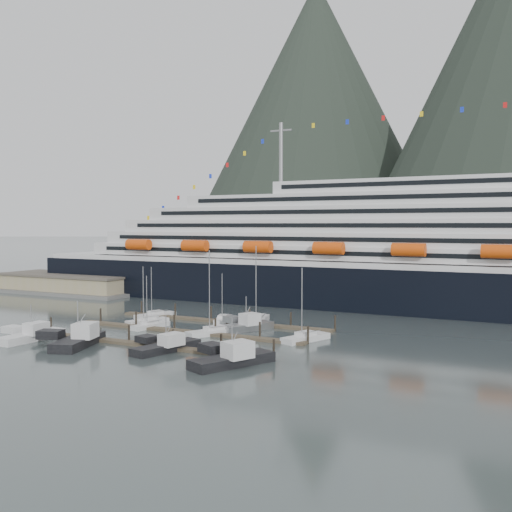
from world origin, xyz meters
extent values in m
plane|color=#434F4E|center=(0.00, 0.00, 0.00)|extent=(1600.00, 1600.00, 0.00)
cone|color=black|center=(-220.00, 600.00, 145.00)|extent=(340.00, 340.00, 340.00)
cube|color=black|center=(25.00, 55.00, 4.00)|extent=(210.00, 28.00, 12.00)
cube|color=silver|center=(25.00, 55.00, 10.50)|extent=(205.80, 27.44, 1.50)
cube|color=silver|center=(30.00, 55.00, 13.10)|extent=(185.00, 26.00, 3.20)
cube|color=black|center=(30.00, 41.95, 13.26)|extent=(175.75, 0.20, 1.00)
cube|color=silver|center=(32.00, 55.00, 16.30)|extent=(180.00, 25.00, 3.20)
cube|color=black|center=(32.00, 42.45, 16.46)|extent=(171.00, 0.20, 1.00)
cube|color=silver|center=(34.00, 55.00, 19.50)|extent=(172.00, 24.00, 3.20)
cube|color=black|center=(34.00, 42.95, 19.66)|extent=(163.40, 0.20, 1.00)
cube|color=silver|center=(36.00, 55.00, 22.70)|extent=(160.00, 23.00, 3.20)
cube|color=black|center=(36.00, 43.45, 22.86)|extent=(152.00, 0.20, 1.00)
cube|color=silver|center=(38.00, 55.00, 25.80)|extent=(140.00, 22.00, 3.00)
cube|color=black|center=(38.00, 43.95, 25.95)|extent=(133.00, 0.20, 1.00)
cube|color=silver|center=(40.00, 55.00, 28.80)|extent=(95.00, 20.00, 3.00)
cube|color=black|center=(40.00, 44.95, 28.95)|extent=(90.25, 0.20, 1.00)
cylinder|color=gray|center=(-10.00, 55.00, 38.30)|extent=(1.00, 1.00, 16.00)
cylinder|color=#E3490B|center=(-45.00, 40.00, 14.50)|extent=(7.00, 2.80, 2.80)
cylinder|color=#E3490B|center=(-27.00, 40.00, 14.50)|extent=(7.00, 2.80, 2.80)
cylinder|color=#E3490B|center=(-9.00, 40.00, 14.50)|extent=(7.00, 2.80, 2.80)
cylinder|color=#E3490B|center=(9.00, 40.00, 14.50)|extent=(7.00, 2.80, 2.80)
cylinder|color=#E3490B|center=(27.00, 40.00, 14.50)|extent=(7.00, 2.80, 2.80)
cylinder|color=#E3490B|center=(45.00, 40.00, 14.50)|extent=(7.00, 2.80, 2.80)
cube|color=#595956|center=(-72.00, 42.00, 0.30)|extent=(46.00, 20.00, 1.20)
cube|color=tan|center=(-72.00, 42.00, 2.50)|extent=(42.00, 16.00, 5.00)
cube|color=#595147|center=(-72.00, 42.00, 5.20)|extent=(43.00, 17.00, 0.60)
cube|color=#493D2F|center=(-5.00, -10.00, 0.25)|extent=(48.00, 2.00, 0.50)
cylinder|color=black|center=(-26.00, -8.90, 1.40)|extent=(0.36, 0.36, 3.20)
cylinder|color=black|center=(-17.00, -8.90, 1.40)|extent=(0.36, 0.36, 3.20)
cylinder|color=black|center=(-8.00, -8.90, 1.40)|extent=(0.36, 0.36, 3.20)
cylinder|color=black|center=(1.00, -8.90, 1.40)|extent=(0.36, 0.36, 3.20)
cylinder|color=black|center=(10.00, -8.90, 1.40)|extent=(0.36, 0.36, 3.20)
cylinder|color=black|center=(19.00, -8.90, 1.40)|extent=(0.36, 0.36, 3.20)
cube|color=#493D2F|center=(-5.00, 3.00, 0.25)|extent=(48.00, 2.00, 0.50)
cylinder|color=black|center=(-26.00, 4.10, 1.40)|extent=(0.36, 0.36, 3.20)
cylinder|color=black|center=(-17.00, 4.10, 1.40)|extent=(0.36, 0.36, 3.20)
cylinder|color=black|center=(-8.00, 4.10, 1.40)|extent=(0.36, 0.36, 3.20)
cylinder|color=black|center=(1.00, 4.10, 1.40)|extent=(0.36, 0.36, 3.20)
cylinder|color=black|center=(10.00, 4.10, 1.40)|extent=(0.36, 0.36, 3.20)
cylinder|color=black|center=(19.00, 4.10, 1.40)|extent=(0.36, 0.36, 3.20)
cube|color=#493D2F|center=(-5.00, 16.00, 0.25)|extent=(48.00, 2.00, 0.50)
cylinder|color=black|center=(-26.00, 17.10, 1.40)|extent=(0.36, 0.36, 3.20)
cylinder|color=black|center=(-17.00, 17.10, 1.40)|extent=(0.36, 0.36, 3.20)
cylinder|color=black|center=(-8.00, 17.10, 1.40)|extent=(0.36, 0.36, 3.20)
cylinder|color=black|center=(1.00, 17.10, 1.40)|extent=(0.36, 0.36, 3.20)
cylinder|color=black|center=(10.00, 17.10, 1.40)|extent=(0.36, 0.36, 3.20)
cylinder|color=black|center=(19.00, 17.10, 1.40)|extent=(0.36, 0.36, 3.20)
cube|color=silver|center=(-17.25, 7.91, 0.25)|extent=(5.57, 9.03, 1.36)
cube|color=silver|center=(-17.25, 7.91, 1.11)|extent=(2.93, 3.55, 0.77)
cylinder|color=gray|center=(-17.58, 7.10, 6.20)|extent=(0.15, 0.15, 10.65)
cube|color=silver|center=(-13.74, 4.31, 0.25)|extent=(3.57, 8.87, 1.27)
cube|color=silver|center=(-13.74, 4.31, 1.04)|extent=(2.23, 3.25, 0.73)
cylinder|color=gray|center=(-13.87, 3.45, 5.47)|extent=(0.15, 0.15, 9.30)
cube|color=silver|center=(0.81, 4.20, 0.25)|extent=(7.28, 10.92, 1.39)
cube|color=silver|center=(0.81, 4.20, 1.14)|extent=(3.51, 4.32, 0.80)
cylinder|color=gray|center=(0.31, 3.22, 8.09)|extent=(0.16, 0.16, 14.38)
cube|color=silver|center=(-20.92, 15.35, 0.25)|extent=(5.26, 9.58, 1.30)
cube|color=silver|center=(-20.92, 15.35, 1.07)|extent=(2.80, 3.68, 0.74)
cylinder|color=gray|center=(-21.22, 14.47, 5.84)|extent=(0.15, 0.15, 10.00)
cube|color=silver|center=(-5.24, 17.23, 0.25)|extent=(4.93, 8.47, 1.27)
cube|color=silver|center=(-5.24, 17.23, 1.04)|extent=(2.66, 3.29, 0.72)
cylinder|color=gray|center=(-4.96, 16.46, 5.38)|extent=(0.14, 0.14, 9.12)
cube|color=silver|center=(2.04, 18.40, 0.25)|extent=(6.27, 12.32, 1.60)
cube|color=silver|center=(2.04, 18.40, 1.31)|extent=(3.38, 4.67, 0.91)
cylinder|color=gray|center=(2.38, 17.25, 8.34)|extent=(0.18, 0.18, 14.62)
cube|color=silver|center=(17.70, 6.17, 0.25)|extent=(5.88, 10.03, 1.50)
cube|color=silver|center=(17.70, 6.17, 1.23)|extent=(3.16, 3.91, 0.86)
cylinder|color=gray|center=(17.38, 5.26, 6.78)|extent=(0.17, 0.17, 11.62)
cube|color=silver|center=(-24.18, -15.00, 0.35)|extent=(3.70, 12.35, 1.89)
cube|color=silver|center=(-28.85, -14.89, 1.51)|extent=(3.27, 2.78, 1.13)
cube|color=silver|center=(-22.96, -15.03, 2.17)|extent=(2.73, 3.74, 2.08)
cube|color=black|center=(-22.96, -15.03, 2.93)|extent=(2.54, 3.49, 0.47)
cylinder|color=gray|center=(-24.18, -15.00, 3.77)|extent=(0.15, 0.15, 4.72)
cube|color=black|center=(-13.50, -15.00, 0.35)|extent=(7.94, 13.26, 2.29)
cube|color=black|center=(-18.04, -16.53, 1.83)|extent=(4.58, 3.87, 1.38)
cube|color=silver|center=(-12.30, -14.60, 2.64)|extent=(4.25, 4.61, 2.52)
cube|color=black|center=(-12.30, -14.60, 3.55)|extent=(3.95, 4.30, 0.57)
cylinder|color=gray|center=(-13.50, -15.00, 4.58)|extent=(0.18, 0.18, 5.73)
cube|color=black|center=(1.56, -11.55, 0.35)|extent=(5.67, 12.61, 1.75)
cube|color=black|center=(-2.98, -10.56, 1.40)|extent=(3.47, 3.26, 1.05)
cube|color=silver|center=(2.75, -11.81, 2.01)|extent=(3.17, 4.10, 1.92)
cube|color=black|center=(2.75, -11.81, 2.71)|extent=(2.95, 3.83, 0.44)
cylinder|color=gray|center=(1.56, -11.55, 3.49)|extent=(0.14, 0.14, 4.37)
cube|color=black|center=(15.44, -15.00, 0.35)|extent=(8.59, 13.34, 2.14)
cube|color=black|center=(10.95, -13.08, 1.71)|extent=(4.46, 4.03, 1.29)
cube|color=silver|center=(16.63, -15.50, 2.46)|extent=(4.27, 4.73, 2.36)
cube|color=black|center=(16.63, -15.50, 3.32)|extent=(3.98, 4.40, 0.54)
cylinder|color=gray|center=(15.44, -15.00, 4.29)|extent=(0.17, 0.17, 5.36)
cube|color=gray|center=(3.84, 10.46, 0.35)|extent=(7.44, 11.42, 1.98)
cube|color=gray|center=(0.02, 12.03, 1.58)|extent=(4.02, 3.50, 1.19)
cube|color=silver|center=(4.85, 10.04, 2.28)|extent=(3.81, 4.08, 2.18)
cube|color=black|center=(4.85, 10.04, 3.07)|extent=(3.54, 3.80, 0.49)
cylinder|color=gray|center=(3.84, 10.46, 3.96)|extent=(0.16, 0.16, 4.95)
camera|label=1|loc=(56.94, -87.13, 19.80)|focal=42.00mm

